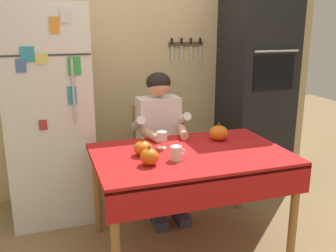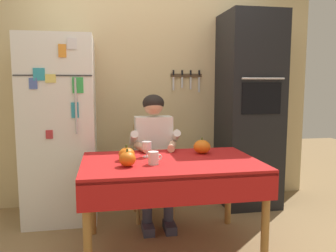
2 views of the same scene
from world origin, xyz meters
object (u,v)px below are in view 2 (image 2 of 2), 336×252
at_px(wine_glass, 147,146).
at_px(pumpkin_large, 127,154).
at_px(pumpkin_medium, 127,159).
at_px(chair_behind_person, 152,166).
at_px(refrigerator, 61,129).
at_px(dining_table, 171,171).
at_px(seated_person, 154,147).
at_px(pumpkin_small, 202,147).
at_px(wall_oven, 249,111).
at_px(coffee_mug, 154,158).

bearing_deg(wine_glass, pumpkin_large, -150.04).
xyz_separation_m(pumpkin_large, pumpkin_medium, (-0.01, -0.20, 0.00)).
xyz_separation_m(chair_behind_person, pumpkin_medium, (-0.30, -0.91, 0.28)).
relative_size(refrigerator, dining_table, 1.29).
bearing_deg(pumpkin_large, seated_person, 60.68).
distance_m(refrigerator, chair_behind_person, 0.99).
bearing_deg(chair_behind_person, seated_person, -90.00).
height_order(seated_person, pumpkin_small, seated_person).
bearing_deg(pumpkin_small, wall_oven, 43.47).
height_order(wall_oven, wine_glass, wall_oven).
bearing_deg(wine_glass, dining_table, -45.42).
xyz_separation_m(refrigerator, coffee_mug, (0.80, -0.98, -0.11)).
bearing_deg(dining_table, pumpkin_medium, -160.81).
height_order(dining_table, pumpkin_medium, pumpkin_medium).
bearing_deg(pumpkin_medium, dining_table, 19.19).
bearing_deg(chair_behind_person, wine_glass, -101.32).
bearing_deg(dining_table, wine_glass, 134.58).
bearing_deg(pumpkin_medium, chair_behind_person, 71.67).
bearing_deg(seated_person, wall_oven, 16.19).
bearing_deg(seated_person, coffee_mug, -98.47).
distance_m(chair_behind_person, pumpkin_large, 0.83).
relative_size(coffee_mug, wine_glass, 0.83).
bearing_deg(pumpkin_medium, seated_person, 67.35).
relative_size(chair_behind_person, wine_glass, 7.13).
bearing_deg(pumpkin_small, pumpkin_large, -166.75).
distance_m(coffee_mug, pumpkin_medium, 0.20).
height_order(wall_oven, pumpkin_large, wall_oven).
distance_m(coffee_mug, pumpkin_large, 0.26).
bearing_deg(seated_person, wine_glass, -106.08).
relative_size(pumpkin_large, pumpkin_small, 0.86).
height_order(wine_glass, pumpkin_medium, pumpkin_medium).
distance_m(wine_glass, pumpkin_medium, 0.35).
relative_size(dining_table, seated_person, 1.12).
bearing_deg(coffee_mug, refrigerator, 129.28).
distance_m(wall_oven, chair_behind_person, 1.23).
xyz_separation_m(seated_person, pumpkin_large, (-0.30, -0.53, 0.05)).
height_order(refrigerator, dining_table, refrigerator).
distance_m(seated_person, pumpkin_small, 0.53).
distance_m(dining_table, pumpkin_medium, 0.40).
height_order(chair_behind_person, pumpkin_medium, chair_behind_person).
height_order(refrigerator, wine_glass, refrigerator).
bearing_deg(dining_table, refrigerator, 137.09).
bearing_deg(wall_oven, dining_table, -138.69).
height_order(refrigerator, wall_oven, wall_oven).
relative_size(refrigerator, seated_person, 1.45).
height_order(dining_table, seated_person, seated_person).
bearing_deg(coffee_mug, seated_person, 81.53).
distance_m(seated_person, pumpkin_medium, 0.79).
relative_size(chair_behind_person, pumpkin_large, 7.19).
relative_size(wine_glass, pumpkin_small, 0.87).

